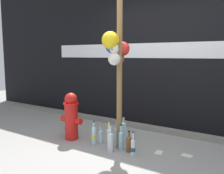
% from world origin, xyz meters
% --- Properties ---
extents(ground_plane, '(14.00, 14.00, 0.00)m').
position_xyz_m(ground_plane, '(0.00, 0.00, 0.00)').
color(ground_plane, gray).
extents(building_wall, '(10.00, 0.21, 3.27)m').
position_xyz_m(building_wall, '(0.00, 1.70, 1.64)').
color(building_wall, black).
rests_on(building_wall, ground_plane).
extents(curb_strip, '(8.00, 0.12, 0.08)m').
position_xyz_m(curb_strip, '(0.00, 1.26, 0.04)').
color(curb_strip, slate).
rests_on(curb_strip, ground_plane).
extents(memorial_post, '(0.50, 0.49, 2.87)m').
position_xyz_m(memorial_post, '(-0.17, 0.21, 1.67)').
color(memorial_post, olive).
rests_on(memorial_post, ground_plane).
extents(fire_hydrant, '(0.41, 0.25, 0.77)m').
position_xyz_m(fire_hydrant, '(-1.00, 0.13, 0.39)').
color(fire_hydrant, red).
rests_on(fire_hydrant, ground_plane).
extents(bottle_0, '(0.06, 0.06, 0.28)m').
position_xyz_m(bottle_0, '(-0.49, 0.23, 0.12)').
color(bottle_0, '#B2DBEA').
rests_on(bottle_0, ground_plane).
extents(bottle_1, '(0.07, 0.07, 0.37)m').
position_xyz_m(bottle_1, '(-0.54, 0.14, 0.15)').
color(bottle_1, '#B2DBEA').
rests_on(bottle_1, ground_plane).
extents(bottle_2, '(0.06, 0.06, 0.34)m').
position_xyz_m(bottle_2, '(0.17, 0.08, 0.13)').
color(bottle_2, silver).
rests_on(bottle_2, ground_plane).
extents(bottle_3, '(0.08, 0.08, 0.38)m').
position_xyz_m(bottle_3, '(-0.17, 0.03, 0.16)').
color(bottle_3, silver).
rests_on(bottle_3, ground_plane).
extents(bottle_4, '(0.07, 0.07, 0.31)m').
position_xyz_m(bottle_4, '(0.06, 0.16, 0.13)').
color(bottle_4, brown).
rests_on(bottle_4, ground_plane).
extents(bottle_5, '(0.06, 0.06, 0.41)m').
position_xyz_m(bottle_5, '(-0.24, 0.11, 0.17)').
color(bottle_5, '#B2DBEA').
rests_on(bottle_5, ground_plane).
extents(bottle_6, '(0.07, 0.07, 0.36)m').
position_xyz_m(bottle_6, '(-0.26, 0.35, 0.14)').
color(bottle_6, '#93CCE0').
rests_on(bottle_6, ground_plane).
extents(bottle_7, '(0.07, 0.07, 0.37)m').
position_xyz_m(bottle_7, '(-0.08, 0.17, 0.15)').
color(bottle_7, '#93CCE0').
rests_on(bottle_7, ground_plane).
extents(bottle_8, '(0.08, 0.08, 0.39)m').
position_xyz_m(bottle_8, '(-0.24, 0.52, 0.17)').
color(bottle_8, '#B2DBEA').
rests_on(bottle_8, ground_plane).
extents(litter_0, '(0.15, 0.13, 0.01)m').
position_xyz_m(litter_0, '(0.80, 0.49, 0.00)').
color(litter_0, silver).
rests_on(litter_0, ground_plane).
extents(litter_1, '(0.13, 0.10, 0.01)m').
position_xyz_m(litter_1, '(0.22, 1.26, 0.00)').
color(litter_1, tan).
rests_on(litter_1, ground_plane).
extents(litter_2, '(0.12, 0.16, 0.01)m').
position_xyz_m(litter_2, '(0.43, 0.38, 0.00)').
color(litter_2, silver).
rests_on(litter_2, ground_plane).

